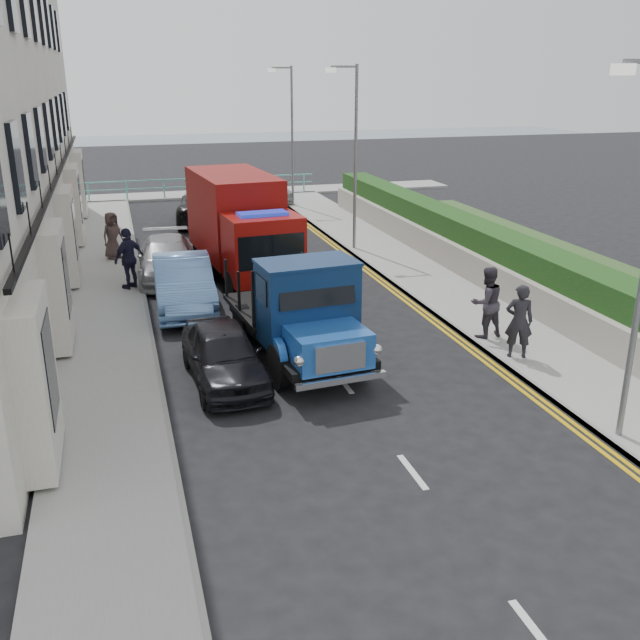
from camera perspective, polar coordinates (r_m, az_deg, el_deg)
The scene contains 20 objects.
ground at distance 14.69m, azimuth 4.32°, elevation -8.13°, with size 120.00×120.00×0.00m, color black.
pavement_west at distance 22.23m, azimuth -16.71°, elevation 0.94°, with size 2.40×38.00×0.12m, color gray.
pavement_east at distance 24.35m, azimuth 8.75°, elevation 3.12°, with size 2.60×38.00×0.12m, color gray.
promenade at distance 41.99m, azimuth -9.64°, elevation 9.87°, with size 30.00×2.50×0.12m, color gray.
sea_plane at distance 72.65m, azimuth -12.68°, elevation 13.53°, with size 120.00×120.00×0.00m, color slate.
garden_east at distance 24.98m, azimuth 12.85°, elevation 5.26°, with size 1.45×28.00×1.75m.
seafront_railing at distance 41.12m, azimuth -9.55°, elevation 10.42°, with size 13.00×0.08×1.11m.
lamp_mid at distance 27.77m, azimuth 2.62°, elevation 13.59°, with size 1.23×0.18×7.00m.
lamp_far at distance 37.35m, azimuth -2.44°, elevation 15.06°, with size 1.23×0.18×7.00m.
bedford_lorry at distance 16.81m, azimuth -1.21°, elevation 0.04°, with size 2.67×5.74×2.63m.
red_lorry at distance 24.29m, azimuth -6.43°, elevation 7.57°, with size 2.85×6.85×3.50m.
parked_car_front at distance 16.35m, azimuth -7.70°, elevation -2.76°, with size 1.57×3.90×1.33m, color black.
parked_car_mid at distance 21.60m, azimuth -10.88°, elevation 2.89°, with size 1.65×4.73×1.56m, color #5C87C5.
parked_car_rear at distance 24.99m, azimuth -12.14°, elevation 4.81°, with size 1.91×4.71×1.37m, color #9C9CA0.
seafront_car_left at distance 34.25m, azimuth -8.97°, elevation 9.04°, with size 2.61×5.66×1.57m, color black.
seafront_car_right at distance 39.36m, azimuth -4.10°, elevation 10.45°, with size 1.71×4.25×1.45m, color #A7A7AB.
pedestrian_east_near at distance 17.87m, azimuth 15.64°, elevation -0.08°, with size 0.67×0.44×1.85m, color black.
pedestrian_east_far at distance 19.04m, azimuth 13.18°, elevation 1.39°, with size 0.92×0.72×1.89m, color #3A323E.
pedestrian_west_near at distance 23.61m, azimuth -15.03°, elevation 4.79°, with size 1.15×0.48×1.96m, color black.
pedestrian_west_far at distance 27.68m, azimuth -16.28°, elevation 6.51°, with size 0.85×0.55×1.74m, color #3E302C.
Camera 1 is at (-4.65, -12.19, 6.76)m, focal length 40.00 mm.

